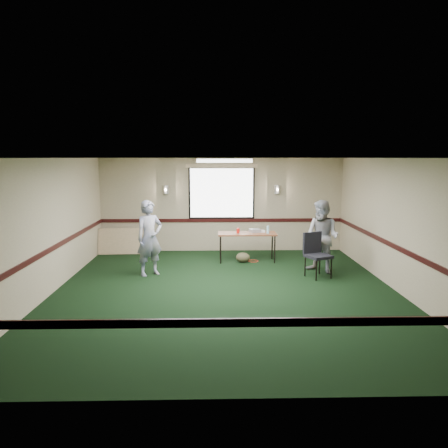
{
  "coord_description": "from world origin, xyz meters",
  "views": [
    {
      "loc": [
        -0.25,
        -8.58,
        2.71
      ],
      "look_at": [
        0.0,
        1.3,
        1.2
      ],
      "focal_mm": 35.0,
      "sensor_mm": 36.0,
      "label": 1
    }
  ],
  "objects_px": {
    "person_right": "(322,237)",
    "folding_table": "(247,235)",
    "conference_chair": "(316,251)",
    "person_left": "(150,238)",
    "projector": "(255,231)"
  },
  "relations": [
    {
      "from": "folding_table",
      "to": "conference_chair",
      "type": "relative_size",
      "value": 1.5
    },
    {
      "from": "projector",
      "to": "conference_chair",
      "type": "xyz_separation_m",
      "value": [
        1.24,
        -1.61,
        -0.21
      ]
    },
    {
      "from": "person_left",
      "to": "person_right",
      "type": "distance_m",
      "value": 4.04
    },
    {
      "from": "person_left",
      "to": "person_right",
      "type": "bearing_deg",
      "value": -32.99
    },
    {
      "from": "conference_chair",
      "to": "person_left",
      "type": "xyz_separation_m",
      "value": [
        -3.81,
        0.22,
        0.28
      ]
    },
    {
      "from": "conference_chair",
      "to": "person_left",
      "type": "bearing_deg",
      "value": 152.14
    },
    {
      "from": "projector",
      "to": "conference_chair",
      "type": "bearing_deg",
      "value": -70.17
    },
    {
      "from": "projector",
      "to": "person_right",
      "type": "height_order",
      "value": "person_right"
    },
    {
      "from": "folding_table",
      "to": "person_right",
      "type": "distance_m",
      "value": 2.06
    },
    {
      "from": "folding_table",
      "to": "person_right",
      "type": "height_order",
      "value": "person_right"
    },
    {
      "from": "person_right",
      "to": "folding_table",
      "type": "bearing_deg",
      "value": -169.89
    },
    {
      "from": "folding_table",
      "to": "conference_chair",
      "type": "distance_m",
      "value": 2.11
    },
    {
      "from": "conference_chair",
      "to": "person_right",
      "type": "xyz_separation_m",
      "value": [
        0.23,
        0.35,
        0.27
      ]
    },
    {
      "from": "projector",
      "to": "person_right",
      "type": "distance_m",
      "value": 1.94
    },
    {
      "from": "folding_table",
      "to": "person_left",
      "type": "height_order",
      "value": "person_left"
    }
  ]
}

